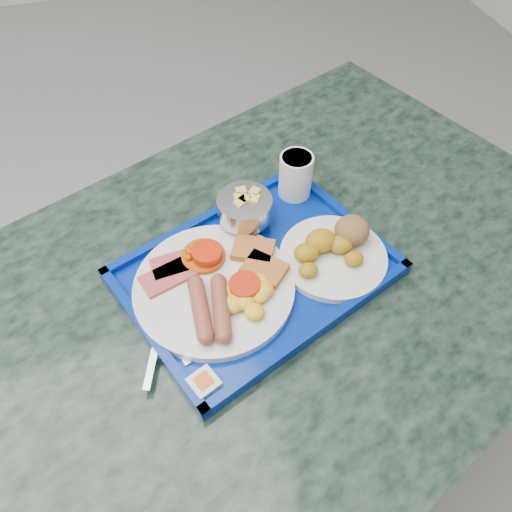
{
  "coord_description": "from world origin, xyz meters",
  "views": [
    {
      "loc": [
        0.74,
        -0.49,
        1.46
      ],
      "look_at": [
        0.89,
        -0.0,
        0.82
      ],
      "focal_mm": 35.0,
      "sensor_mm": 36.0,
      "label": 1
    }
  ],
  "objects_px": {
    "tray": "(256,273)",
    "main_plate": "(220,286)",
    "fruit_bowl": "(245,208)",
    "table": "(269,335)",
    "bread_plate": "(335,249)",
    "juice_cup": "(296,174)"
  },
  "relations": [
    {
      "from": "tray",
      "to": "main_plate",
      "type": "bearing_deg",
      "value": -162.05
    },
    {
      "from": "main_plate",
      "to": "fruit_bowl",
      "type": "relative_size",
      "value": 2.71
    },
    {
      "from": "table",
      "to": "tray",
      "type": "xyz_separation_m",
      "value": [
        -0.02,
        0.01,
        0.2
      ]
    },
    {
      "from": "table",
      "to": "tray",
      "type": "relative_size",
      "value": 2.78
    },
    {
      "from": "bread_plate",
      "to": "main_plate",
      "type": "bearing_deg",
      "value": -176.41
    },
    {
      "from": "table",
      "to": "main_plate",
      "type": "bearing_deg",
      "value": -173.61
    },
    {
      "from": "main_plate",
      "to": "fruit_bowl",
      "type": "xyz_separation_m",
      "value": [
        0.08,
        0.13,
        0.03
      ]
    },
    {
      "from": "bread_plate",
      "to": "fruit_bowl",
      "type": "relative_size",
      "value": 1.89
    },
    {
      "from": "bread_plate",
      "to": "fruit_bowl",
      "type": "distance_m",
      "value": 0.17
    },
    {
      "from": "juice_cup",
      "to": "bread_plate",
      "type": "bearing_deg",
      "value": -86.21
    },
    {
      "from": "tray",
      "to": "juice_cup",
      "type": "height_order",
      "value": "juice_cup"
    },
    {
      "from": "tray",
      "to": "fruit_bowl",
      "type": "height_order",
      "value": "fruit_bowl"
    },
    {
      "from": "bread_plate",
      "to": "juice_cup",
      "type": "xyz_separation_m",
      "value": [
        -0.01,
        0.17,
        0.03
      ]
    },
    {
      "from": "tray",
      "to": "bread_plate",
      "type": "height_order",
      "value": "bread_plate"
    },
    {
      "from": "table",
      "to": "bread_plate",
      "type": "distance_m",
      "value": 0.26
    },
    {
      "from": "table",
      "to": "main_plate",
      "type": "relative_size",
      "value": 5.39
    },
    {
      "from": "table",
      "to": "bread_plate",
      "type": "xyz_separation_m",
      "value": [
        0.12,
        0.0,
        0.23
      ]
    },
    {
      "from": "table",
      "to": "juice_cup",
      "type": "relative_size",
      "value": 16.34
    },
    {
      "from": "main_plate",
      "to": "bread_plate",
      "type": "bearing_deg",
      "value": 3.59
    },
    {
      "from": "tray",
      "to": "juice_cup",
      "type": "bearing_deg",
      "value": 51.58
    },
    {
      "from": "table",
      "to": "fruit_bowl",
      "type": "height_order",
      "value": "fruit_bowl"
    },
    {
      "from": "main_plate",
      "to": "juice_cup",
      "type": "xyz_separation_m",
      "value": [
        0.2,
        0.18,
        0.03
      ]
    }
  ]
}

